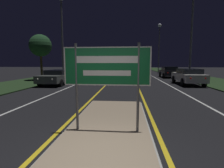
# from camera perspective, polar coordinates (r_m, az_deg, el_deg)

# --- Properties ---
(ground_plane) EXTENTS (160.00, 160.00, 0.00)m
(ground_plane) POSITION_cam_1_polar(r_m,az_deg,el_deg) (3.68, -4.83, -25.30)
(ground_plane) COLOR black
(median_island) EXTENTS (2.44, 7.62, 0.10)m
(median_island) POSITION_cam_1_polar(r_m,az_deg,el_deg) (5.04, -1.62, -15.48)
(median_island) COLOR #999993
(median_island) RESTS_ON ground_plane
(verge_left) EXTENTS (5.00, 100.00, 0.08)m
(verge_left) POSITION_cam_1_polar(r_m,az_deg,el_deg) (25.24, -18.29, 2.15)
(verge_left) COLOR #1E3319
(verge_left) RESTS_ON ground_plane
(verge_right) EXTENTS (5.00, 100.00, 0.08)m
(verge_right) POSITION_cam_1_polar(r_m,az_deg,el_deg) (24.81, 26.35, 1.71)
(verge_right) COLOR #1E3319
(verge_right) RESTS_ON ground_plane
(centre_line_yellow_left) EXTENTS (0.12, 70.00, 0.01)m
(centre_line_yellow_left) POSITION_cam_1_polar(r_m,az_deg,el_deg) (28.20, 1.22, 2.89)
(centre_line_yellow_left) COLOR gold
(centre_line_yellow_left) RESTS_ON ground_plane
(centre_line_yellow_right) EXTENTS (0.12, 70.00, 0.01)m
(centre_line_yellow_right) POSITION_cam_1_polar(r_m,az_deg,el_deg) (28.14, 6.96, 2.83)
(centre_line_yellow_right) COLOR gold
(centre_line_yellow_right) RESTS_ON ground_plane
(lane_line_white_left) EXTENTS (0.12, 70.00, 0.01)m
(lane_line_white_left) POSITION_cam_1_polar(r_m,az_deg,el_deg) (28.53, -4.38, 2.91)
(lane_line_white_left) COLOR silver
(lane_line_white_left) RESTS_ON ground_plane
(lane_line_white_right) EXTENTS (0.12, 70.00, 0.01)m
(lane_line_white_right) POSITION_cam_1_polar(r_m,az_deg,el_deg) (28.37, 12.61, 2.74)
(lane_line_white_right) COLOR silver
(lane_line_white_right) RESTS_ON ground_plane
(edge_line_white_left) EXTENTS (0.10, 70.00, 0.01)m
(edge_line_white_left) POSITION_cam_1_polar(r_m,az_deg,el_deg) (29.18, -10.21, 2.91)
(edge_line_white_left) COLOR silver
(edge_line_white_left) RESTS_ON ground_plane
(edge_line_white_right) EXTENTS (0.10, 70.00, 0.01)m
(edge_line_white_right) POSITION_cam_1_polar(r_m,az_deg,el_deg) (28.90, 18.52, 2.63)
(edge_line_white_right) COLOR silver
(edge_line_white_right) RESTS_ON ground_plane
(highway_sign) EXTENTS (2.32, 0.07, 2.38)m
(highway_sign) POSITION_cam_1_polar(r_m,az_deg,el_deg) (4.66, -1.70, 4.69)
(highway_sign) COLOR #56565B
(highway_sign) RESTS_ON median_island
(streetlight_left_near) EXTENTS (0.50, 0.50, 8.82)m
(streetlight_left_near) POSITION_cam_1_polar(r_m,az_deg,el_deg) (19.87, -16.02, 17.15)
(streetlight_left_near) COLOR #56565B
(streetlight_left_near) RESTS_ON ground_plane
(streetlight_right_near) EXTENTS (0.61, 0.61, 9.28)m
(streetlight_right_near) POSITION_cam_1_polar(r_m,az_deg,el_deg) (18.96, 24.80, 19.87)
(streetlight_right_near) COLOR #56565B
(streetlight_right_near) RESTS_ON ground_plane
(streetlight_right_far) EXTENTS (0.63, 0.63, 9.10)m
(streetlight_right_far) POSITION_cam_1_polar(r_m,az_deg,el_deg) (34.22, 15.17, 14.14)
(streetlight_right_far) COLOR #56565B
(streetlight_right_far) RESTS_ON ground_plane
(car_receding_0) EXTENTS (1.93, 4.80, 1.45)m
(car_receding_0) POSITION_cam_1_polar(r_m,az_deg,el_deg) (17.35, 23.58, 2.40)
(car_receding_0) COLOR silver
(car_receding_0) RESTS_ON ground_plane
(car_receding_1) EXTENTS (2.03, 4.28, 1.50)m
(car_receding_1) POSITION_cam_1_polar(r_m,az_deg,el_deg) (24.92, 18.06, 3.84)
(car_receding_1) COLOR black
(car_receding_1) RESTS_ON ground_plane
(car_approaching_0) EXTENTS (2.04, 4.85, 1.33)m
(car_approaching_0) POSITION_cam_1_polar(r_m,az_deg,el_deg) (16.83, -17.38, 2.33)
(car_approaching_0) COLOR #4C514C
(car_approaching_0) RESTS_ON ground_plane
(roadside_palm_left) EXTENTS (2.38, 2.38, 4.97)m
(roadside_palm_left) POSITION_cam_1_polar(r_m,az_deg,el_deg) (21.00, -22.32, 11.48)
(roadside_palm_left) COLOR #4C3823
(roadside_palm_left) RESTS_ON verge_left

